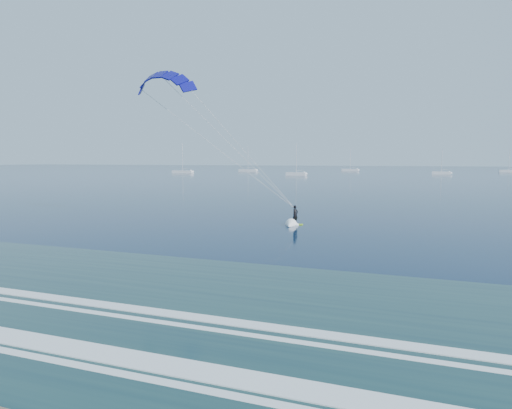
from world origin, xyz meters
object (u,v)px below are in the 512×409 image
object	(u,v)px
sailboat_2	(350,170)
sailboat_7	(296,174)
sailboat_4	(509,171)
kitesurfer_rig	(227,142)
sailboat_3	(441,173)
sailboat_1	(248,170)
sailboat_0	(183,172)

from	to	relation	value
sailboat_2	sailboat_7	xyz separation A→B (m)	(-9.11, -74.35, 0.02)
sailboat_4	kitesurfer_rig	bearing A→B (deg)	-104.40
sailboat_2	sailboat_3	xyz separation A→B (m)	(44.10, -41.30, -0.01)
sailboat_4	sailboat_7	distance (m)	116.17
sailboat_1	sailboat_2	bearing A→B (deg)	30.87
sailboat_0	sailboat_1	distance (m)	39.87
sailboat_1	sailboat_2	world-z (taller)	sailboat_1
sailboat_1	sailboat_2	distance (m)	55.34
sailboat_2	sailboat_4	distance (m)	75.81
kitesurfer_rig	sailboat_7	bearing A→B (deg)	102.85
kitesurfer_rig	sailboat_4	size ratio (longest dim) A/B	1.44
sailboat_0	sailboat_7	bearing A→B (deg)	-10.33
kitesurfer_rig	sailboat_7	distance (m)	136.30
sailboat_0	sailboat_7	distance (m)	57.00
sailboat_3	sailboat_7	bearing A→B (deg)	-148.16
sailboat_2	sailboat_3	size ratio (longest dim) A/B	1.16
sailboat_3	sailboat_7	xyz separation A→B (m)	(-53.21, -33.05, 0.02)
kitesurfer_rig	sailboat_0	size ratio (longest dim) A/B	1.20
kitesurfer_rig	sailboat_2	size ratio (longest dim) A/B	1.36
sailboat_0	sailboat_2	bearing A→B (deg)	44.54
sailboat_2	sailboat_4	world-z (taller)	sailboat_2
sailboat_7	kitesurfer_rig	bearing A→B (deg)	-77.15
sailboat_4	sailboat_1	bearing A→B (deg)	-164.78
sailboat_2	sailboat_3	distance (m)	60.42
sailboat_2	sailboat_7	size ratio (longest dim) A/B	0.96
sailboat_0	sailboat_2	size ratio (longest dim) A/B	1.14
sailboat_3	sailboat_7	size ratio (longest dim) A/B	0.83
sailboat_0	sailboat_3	world-z (taller)	sailboat_0
sailboat_3	sailboat_4	xyz separation A→B (m)	(31.54, 46.41, 0.00)
sailboat_1	sailboat_2	xyz separation A→B (m)	(47.50, 28.39, -0.01)
sailboat_1	sailboat_7	size ratio (longest dim) A/B	1.07
sailboat_1	sailboat_4	distance (m)	127.61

